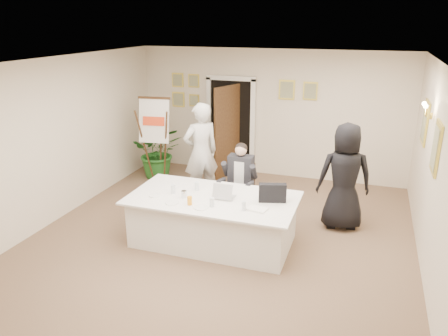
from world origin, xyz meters
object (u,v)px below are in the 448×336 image
conference_table (213,219)px  paper_stack (257,209)px  seated_man (240,180)px  laptop_bag (272,193)px  flip_chart (157,145)px  steel_jug (184,194)px  standing_woman (345,177)px  standing_man (201,153)px  potted_palm (158,152)px  oj_glass (190,201)px  laptop (225,189)px

conference_table → paper_stack: paper_stack is taller
seated_man → laptop_bag: 1.24m
laptop_bag → conference_table: bearing=171.7°
conference_table → flip_chart: bearing=133.9°
seated_man → steel_jug: (-0.54, -1.21, 0.14)m
paper_stack → steel_jug: steel_jug is taller
standing_woman → steel_jug: standing_woman is taller
seated_man → steel_jug: size_ratio=12.56×
conference_table → steel_jug: size_ratio=23.61×
conference_table → seated_man: seated_man is taller
conference_table → standing_woman: size_ratio=1.43×
standing_woman → steel_jug: 2.68m
standing_man → steel_jug: (0.40, -1.73, -0.13)m
potted_palm → seated_man: bearing=-31.5°
flip_chart → oj_glass: 3.11m
laptop → oj_glass: size_ratio=2.60×
flip_chart → steel_jug: flip_chart is taller
flip_chart → potted_palm: flip_chart is taller
standing_man → oj_glass: size_ratio=14.83×
conference_table → standing_woman: 2.30m
seated_man → paper_stack: seated_man is taller
oj_glass → steel_jug: (-0.19, 0.23, -0.01)m
seated_man → oj_glass: 1.49m
conference_table → laptop: size_ratio=7.68×
conference_table → steel_jug: (-0.42, -0.16, 0.44)m
seated_man → steel_jug: seated_man is taller
standing_woman → paper_stack: 1.84m
seated_man → paper_stack: (0.65, -1.30, 0.10)m
standing_woman → oj_glass: 2.65m
seated_man → laptop: size_ratio=4.08×
laptop → steel_jug: 0.64m
standing_man → paper_stack: (1.59, -1.82, -0.18)m
flip_chart → laptop_bag: flip_chart is taller
seated_man → paper_stack: 1.46m
paper_stack → oj_glass: size_ratio=2.11×
standing_man → paper_stack: size_ratio=7.04×
laptop_bag → potted_palm: bearing=127.1°
flip_chart → paper_stack: 3.69m
seated_man → standing_man: bearing=137.4°
conference_table → standing_man: standing_man is taller
standing_man → oj_glass: (0.60, -1.96, -0.12)m
standing_woman → potted_palm: standing_woman is taller
flip_chart → seated_man: bearing=-26.4°
standing_man → steel_jug: bearing=58.1°
seated_man → laptop_bag: size_ratio=3.37×
seated_man → flip_chart: flip_chart is taller
standing_man → standing_woman: (2.70, -0.36, -0.05)m
potted_palm → paper_stack: (2.97, -2.72, 0.20)m
standing_man → conference_table: bearing=72.6°
steel_jug → potted_palm: bearing=124.1°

